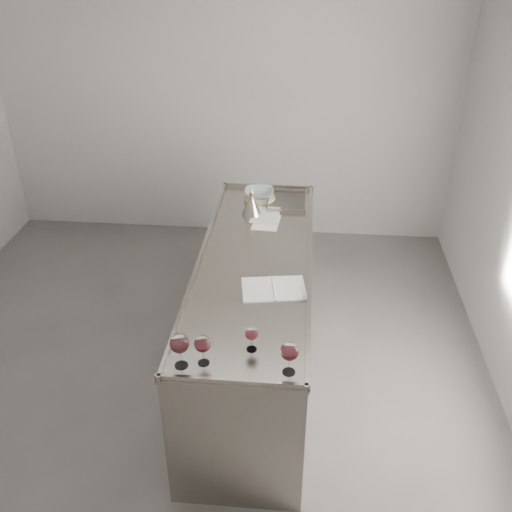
# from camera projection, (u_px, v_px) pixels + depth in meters

# --- Properties ---
(room_shell) EXTENTS (4.54, 5.04, 2.84)m
(room_shell) POSITION_uv_depth(u_px,v_px,m) (166.00, 215.00, 3.37)
(room_shell) COLOR #524F4C
(room_shell) RESTS_ON ground
(counter) EXTENTS (0.77, 2.42, 0.97)m
(counter) POSITION_uv_depth(u_px,v_px,m) (255.00, 316.00, 4.06)
(counter) COLOR gray
(counter) RESTS_ON ground
(wine_glass_left) EXTENTS (0.10, 0.10, 0.20)m
(wine_glass_left) POSITION_uv_depth(u_px,v_px,m) (180.00, 344.00, 2.85)
(wine_glass_left) COLOR white
(wine_glass_left) RESTS_ON counter
(wine_glass_middle) EXTENTS (0.09, 0.09, 0.17)m
(wine_glass_middle) POSITION_uv_depth(u_px,v_px,m) (203.00, 344.00, 2.87)
(wine_glass_middle) COLOR white
(wine_glass_middle) RESTS_ON counter
(wine_glass_right) EXTENTS (0.09, 0.09, 0.19)m
(wine_glass_right) POSITION_uv_depth(u_px,v_px,m) (290.00, 352.00, 2.81)
(wine_glass_right) COLOR white
(wine_glass_right) RESTS_ON counter
(wine_glass_small) EXTENTS (0.07, 0.07, 0.14)m
(wine_glass_small) POSITION_uv_depth(u_px,v_px,m) (252.00, 334.00, 2.98)
(wine_glass_small) COLOR white
(wine_glass_small) RESTS_ON counter
(notebook) EXTENTS (0.43, 0.33, 0.02)m
(notebook) POSITION_uv_depth(u_px,v_px,m) (274.00, 289.00, 3.51)
(notebook) COLOR white
(notebook) RESTS_ON counter
(loose_paper_top) EXTENTS (0.21, 0.29, 0.00)m
(loose_paper_top) POSITION_uv_depth(u_px,v_px,m) (266.00, 222.00, 4.29)
(loose_paper_top) COLOR silver
(loose_paper_top) RESTS_ON counter
(loose_paper_under) EXTENTS (0.22, 0.31, 0.00)m
(loose_paper_under) POSITION_uv_depth(u_px,v_px,m) (265.00, 215.00, 4.39)
(loose_paper_under) COLOR silver
(loose_paper_under) RESTS_ON counter
(trivet) EXTENTS (0.31, 0.31, 0.02)m
(trivet) POSITION_uv_depth(u_px,v_px,m) (259.00, 198.00, 4.65)
(trivet) COLOR #CBC183
(trivet) RESTS_ON counter
(ceramic_bowl) EXTENTS (0.25, 0.25, 0.06)m
(ceramic_bowl) POSITION_uv_depth(u_px,v_px,m) (259.00, 193.00, 4.63)
(ceramic_bowl) COLOR #8CA0A3
(ceramic_bowl) RESTS_ON trivet
(wine_funnel) EXTENTS (0.16, 0.16, 0.23)m
(wine_funnel) POSITION_uv_depth(u_px,v_px,m) (252.00, 206.00, 4.38)
(wine_funnel) COLOR #B2AA9E
(wine_funnel) RESTS_ON counter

